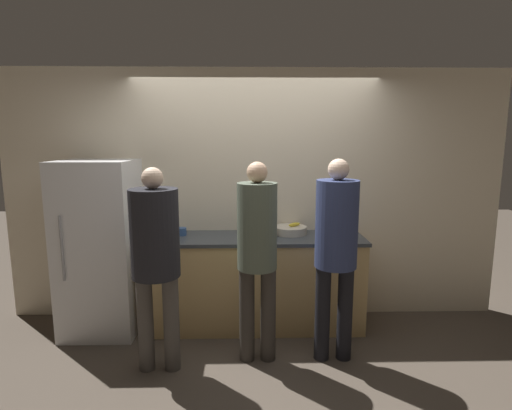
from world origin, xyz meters
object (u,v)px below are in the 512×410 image
(person_center, at_px, (258,247))
(cup_blue, at_px, (182,232))
(person_left, at_px, (155,250))
(bottle_clear, at_px, (273,232))
(utensil_crock, at_px, (247,226))
(fruit_bowl, at_px, (290,230))
(refrigerator, at_px, (101,247))
(person_right, at_px, (336,243))

(person_center, distance_m, cup_blue, 1.03)
(person_left, xyz_separation_m, person_center, (0.82, 0.13, -0.01))
(person_left, height_order, person_center, person_center)
(bottle_clear, relative_size, cup_blue, 1.51)
(person_center, bearing_deg, utensil_crock, 95.98)
(fruit_bowl, xyz_separation_m, utensil_crock, (-0.44, 0.10, 0.02))
(person_center, relative_size, bottle_clear, 12.11)
(person_left, distance_m, fruit_bowl, 1.46)
(refrigerator, relative_size, person_center, 0.99)
(person_left, relative_size, fruit_bowl, 4.97)
(refrigerator, xyz_separation_m, cup_blue, (0.78, 0.11, 0.13))
(cup_blue, bearing_deg, refrigerator, -171.76)
(person_left, bearing_deg, person_right, 5.04)
(person_center, bearing_deg, refrigerator, 158.51)
(bottle_clear, distance_m, cup_blue, 0.91)
(refrigerator, height_order, person_left, refrigerator)
(refrigerator, relative_size, cup_blue, 18.13)
(person_center, distance_m, utensil_crock, 0.86)
(refrigerator, bearing_deg, bottle_clear, 0.68)
(refrigerator, distance_m, utensil_crock, 1.46)
(refrigerator, relative_size, bottle_clear, 11.98)
(cup_blue, bearing_deg, person_center, -43.70)
(refrigerator, relative_size, person_left, 1.01)
(person_right, relative_size, cup_blue, 18.58)
(person_left, distance_m, cup_blue, 0.85)
(refrigerator, xyz_separation_m, utensil_crock, (1.43, 0.26, 0.15))
(person_right, bearing_deg, person_center, 179.96)
(person_right, bearing_deg, refrigerator, 164.59)
(refrigerator, xyz_separation_m, person_left, (0.71, -0.73, 0.18))
(person_left, height_order, person_right, person_right)
(person_left, height_order, utensil_crock, person_left)
(utensil_crock, xyz_separation_m, bottle_clear, (0.25, -0.24, -0.01))
(cup_blue, bearing_deg, person_right, -26.98)
(person_left, relative_size, cup_blue, 17.97)
(refrigerator, height_order, cup_blue, refrigerator)
(person_right, relative_size, utensil_crock, 7.26)
(person_left, height_order, bottle_clear, person_left)
(refrigerator, height_order, person_right, person_right)
(utensil_crock, xyz_separation_m, cup_blue, (-0.65, -0.14, -0.03))
(person_right, xyz_separation_m, fruit_bowl, (-0.30, 0.75, -0.06))
(refrigerator, bearing_deg, utensil_crock, 10.12)
(refrigerator, height_order, fruit_bowl, refrigerator)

